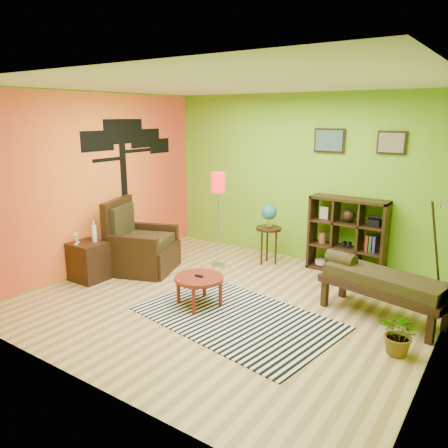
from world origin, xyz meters
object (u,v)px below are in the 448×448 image
Objects in this scene: potted_plant at (400,338)px; floor_lamp at (218,191)px; armchair at (140,249)px; cube_shelf at (348,236)px; coffee_table at (199,281)px; bench at (380,282)px; side_cabinet at (89,261)px; globe_table at (269,219)px.

floor_lamp is at bearing 159.03° from potted_plant.
armchair is 3.32m from cube_shelf.
bench reaches higher than coffee_table.
armchair reaches higher than side_cabinet.
potted_plant is at bearing -58.35° from cube_shelf.
coffee_table is 0.54× the size of cube_shelf.
armchair is 1.57m from floor_lamp.
floor_lamp is at bearing 51.92° from side_cabinet.
side_cabinet is 0.56× the size of bench.
side_cabinet is at bearing -112.04° from armchair.
floor_lamp is 0.97m from globe_table.
side_cabinet is 0.88× the size of globe_table.
armchair is 4.13m from potted_plant.
coffee_table is 2.60m from cube_shelf.
potted_plant is (2.53, -1.78, -0.59)m from globe_table.
floor_lamp is at bearing 41.66° from armchair.
bench is (2.71, -0.41, -0.81)m from floor_lamp.
cube_shelf reaches higher than globe_table.
globe_table reaches higher than potted_plant.
cube_shelf is at bearing 121.65° from potted_plant.
globe_table is 3.15m from potted_plant.
coffee_table is at bearing -88.52° from globe_table.
potted_plant is (0.44, -0.79, -0.27)m from bench.
armchair is at bearing -173.22° from bench.
floor_lamp is 1.52× the size of globe_table.
potted_plant is (2.48, 0.19, -0.15)m from coffee_table.
potted_plant is at bearing -20.97° from floor_lamp.
coffee_table is at bearing -154.32° from bench.
globe_table is 2.34m from bench.
coffee_table is 2.27m from bench.
potted_plant is (3.15, -1.21, -1.07)m from floor_lamp.
bench is (3.67, 0.44, 0.11)m from armchair.
cube_shelf is 2.49× the size of potted_plant.
bench is 0.95m from potted_plant.
coffee_table is 1.95m from side_cabinet.
floor_lamp is (0.96, 0.85, 0.91)m from armchair.
cube_shelf is (3.11, 2.52, 0.30)m from side_cabinet.
side_cabinet is 2.93m from globe_table.
bench is at bearing 25.68° from coffee_table.
floor_lamp reaches higher than armchair.
globe_table is at bearing 154.70° from bench.
armchair reaches higher than coffee_table.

